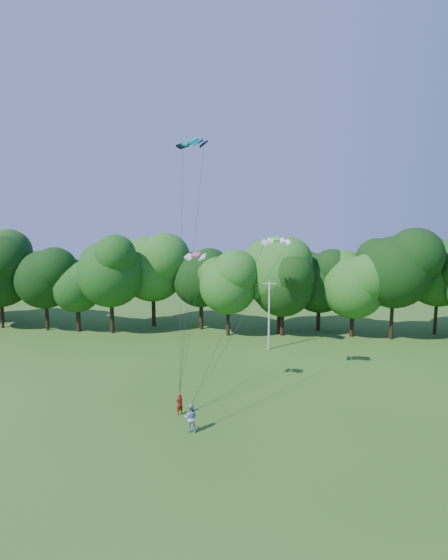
# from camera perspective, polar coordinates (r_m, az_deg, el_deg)

# --- Properties ---
(ground) EXTENTS (160.00, 160.00, 0.00)m
(ground) POSITION_cam_1_polar(r_m,az_deg,el_deg) (21.51, -1.09, -32.08)
(ground) COLOR #305417
(ground) RESTS_ON ground
(utility_pole) EXTENTS (1.47, 0.21, 7.34)m
(utility_pole) POSITION_cam_1_polar(r_m,az_deg,el_deg) (46.93, 5.90, -4.52)
(utility_pole) COLOR silver
(utility_pole) RESTS_ON ground
(kite_flyer_left) EXTENTS (0.67, 0.66, 1.56)m
(kite_flyer_left) POSITION_cam_1_polar(r_m,az_deg,el_deg) (32.53, -5.84, -15.82)
(kite_flyer_left) COLOR maroon
(kite_flyer_left) RESTS_ON ground
(kite_flyer_right) EXTENTS (0.95, 0.76, 1.90)m
(kite_flyer_right) POSITION_cam_1_polar(r_m,az_deg,el_deg) (30.08, -4.36, -17.48)
(kite_flyer_right) COLOR #97ABD1
(kite_flyer_right) RESTS_ON ground
(kite_teal) EXTENTS (2.89, 2.01, 0.62)m
(kite_teal) POSITION_cam_1_polar(r_m,az_deg,el_deg) (39.75, -4.07, 17.67)
(kite_teal) COLOR #04928D
(kite_teal) RESTS_ON ground
(kite_green) EXTENTS (2.35, 1.15, 0.41)m
(kite_green) POSITION_cam_1_polar(r_m,az_deg,el_deg) (35.82, 6.79, 5.33)
(kite_green) COLOR #37E522
(kite_green) RESTS_ON ground
(kite_pink) EXTENTS (1.67, 0.97, 0.38)m
(kite_pink) POSITION_cam_1_polar(r_m,az_deg,el_deg) (32.64, -3.70, 3.34)
(kite_pink) COLOR #D93C7F
(kite_pink) RESTS_ON ground
(tree_back_center) EXTENTS (7.91, 7.91, 11.50)m
(tree_back_center) POSITION_cam_1_polar(r_m,az_deg,el_deg) (52.22, 7.71, 0.48)
(tree_back_center) COLOR black
(tree_back_center) RESTS_ON ground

